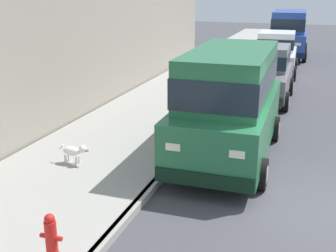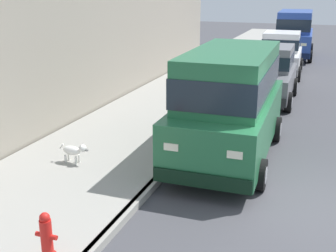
{
  "view_description": "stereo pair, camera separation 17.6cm",
  "coord_description": "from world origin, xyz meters",
  "px_view_note": "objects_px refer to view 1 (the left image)",
  "views": [
    {
      "loc": [
        -0.37,
        -7.56,
        3.86
      ],
      "look_at": [
        -3.4,
        1.15,
        0.85
      ],
      "focal_mm": 46.35,
      "sensor_mm": 36.0,
      "label": 1
    },
    {
      "loc": [
        -0.2,
        -7.5,
        3.86
      ],
      "look_at": [
        -3.4,
        1.15,
        0.85
      ],
      "focal_mm": 46.35,
      "sensor_mm": 36.0,
      "label": 2
    }
  ],
  "objects_px": {
    "car_blue_van": "(288,32)",
    "fire_hydrant": "(51,239)",
    "car_white_hatchback": "(276,53)",
    "car_green_van": "(230,99)",
    "dog_white": "(74,151)",
    "car_grey_hatchback": "(264,72)"
  },
  "relations": [
    {
      "from": "car_blue_van",
      "to": "fire_hydrant",
      "type": "distance_m",
      "value": 20.77
    },
    {
      "from": "fire_hydrant",
      "to": "car_white_hatchback",
      "type": "bearing_deg",
      "value": 84.64
    },
    {
      "from": "car_green_van",
      "to": "dog_white",
      "type": "height_order",
      "value": "car_green_van"
    },
    {
      "from": "car_grey_hatchback",
      "to": "car_white_hatchback",
      "type": "height_order",
      "value": "same"
    },
    {
      "from": "car_blue_van",
      "to": "car_green_van",
      "type": "bearing_deg",
      "value": -90.35
    },
    {
      "from": "car_green_van",
      "to": "car_grey_hatchback",
      "type": "relative_size",
      "value": 1.29
    },
    {
      "from": "car_green_van",
      "to": "dog_white",
      "type": "distance_m",
      "value": 3.65
    },
    {
      "from": "car_green_van",
      "to": "fire_hydrant",
      "type": "bearing_deg",
      "value": -106.4
    },
    {
      "from": "car_white_hatchback",
      "to": "dog_white",
      "type": "bearing_deg",
      "value": -103.58
    },
    {
      "from": "car_blue_van",
      "to": "dog_white",
      "type": "relative_size",
      "value": 6.57
    },
    {
      "from": "car_green_van",
      "to": "fire_hydrant",
      "type": "relative_size",
      "value": 6.81
    },
    {
      "from": "car_green_van",
      "to": "car_grey_hatchback",
      "type": "distance_m",
      "value": 5.65
    },
    {
      "from": "car_green_van",
      "to": "car_blue_van",
      "type": "distance_m",
      "value": 15.69
    },
    {
      "from": "dog_white",
      "to": "car_white_hatchback",
      "type": "bearing_deg",
      "value": 76.42
    },
    {
      "from": "car_blue_van",
      "to": "dog_white",
      "type": "distance_m",
      "value": 17.83
    },
    {
      "from": "car_white_hatchback",
      "to": "fire_hydrant",
      "type": "relative_size",
      "value": 5.32
    },
    {
      "from": "car_green_van",
      "to": "car_grey_hatchback",
      "type": "xyz_separation_m",
      "value": [
        0.08,
        5.64,
        -0.42
      ]
    },
    {
      "from": "dog_white",
      "to": "fire_hydrant",
      "type": "distance_m",
      "value": 3.5
    },
    {
      "from": "car_grey_hatchback",
      "to": "fire_hydrant",
      "type": "distance_m",
      "value": 10.76
    },
    {
      "from": "car_green_van",
      "to": "car_white_hatchback",
      "type": "distance_m",
      "value": 10.44
    },
    {
      "from": "dog_white",
      "to": "car_blue_van",
      "type": "bearing_deg",
      "value": 80.02
    },
    {
      "from": "car_white_hatchback",
      "to": "car_green_van",
      "type": "bearing_deg",
      "value": -89.87
    }
  ]
}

